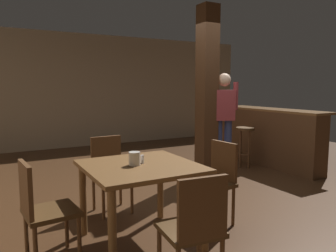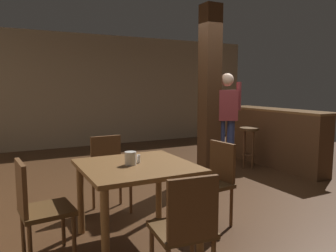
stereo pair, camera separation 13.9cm
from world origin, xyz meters
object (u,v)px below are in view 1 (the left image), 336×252
at_px(chair_west, 42,207).
at_px(salt_shaker, 142,159).
at_px(dining_table, 141,177).
at_px(napkin_cup, 134,159).
at_px(chair_north, 110,170).
at_px(chair_east, 216,178).
at_px(standing_person, 224,117).
at_px(chair_south, 195,226).
at_px(bar_stool_near, 245,138).
at_px(bar_counter, 267,136).

xyz_separation_m(chair_west, salt_shaker, (0.93, 0.01, 0.31)).
relative_size(dining_table, salt_shaker, 12.53).
xyz_separation_m(chair_west, napkin_cup, (0.83, -0.02, 0.33)).
xyz_separation_m(chair_north, chair_east, (0.90, -0.92, 0.00)).
xyz_separation_m(chair_east, standing_person, (1.27, 1.48, 0.50)).
xyz_separation_m(chair_south, chair_west, (-0.91, 0.92, 0.00)).
height_order(dining_table, chair_south, chair_south).
distance_m(dining_table, salt_shaker, 0.17).
bearing_deg(standing_person, salt_shaker, -145.63).
xyz_separation_m(chair_east, chair_west, (-1.80, 0.00, 0.00)).
relative_size(dining_table, chair_north, 1.15).
relative_size(napkin_cup, bar_stool_near, 0.17).
relative_size(chair_west, bar_stool_near, 1.18).
xyz_separation_m(chair_north, standing_person, (2.17, 0.56, 0.50)).
distance_m(chair_west, standing_person, 3.45).
distance_m(salt_shaker, bar_stool_near, 3.39).
height_order(dining_table, standing_person, standing_person).
relative_size(chair_north, chair_west, 1.00).
bearing_deg(napkin_cup, chair_east, 1.22).
height_order(chair_east, standing_person, standing_person).
distance_m(chair_east, salt_shaker, 0.93).
xyz_separation_m(chair_west, standing_person, (3.08, 1.48, 0.50)).
height_order(chair_east, chair_west, same).
height_order(napkin_cup, bar_counter, bar_counter).
relative_size(standing_person, bar_stool_near, 2.28).
distance_m(chair_south, standing_person, 3.27).
bearing_deg(dining_table, chair_west, 178.11).
relative_size(dining_table, bar_stool_near, 1.36).
distance_m(salt_shaker, bar_counter, 3.84).
xyz_separation_m(napkin_cup, salt_shaker, (0.09, 0.03, -0.02)).
height_order(chair_south, bar_counter, bar_counter).
height_order(salt_shaker, bar_stool_near, salt_shaker).
distance_m(standing_person, bar_counter, 1.37).
relative_size(salt_shaker, standing_person, 0.05).
distance_m(chair_south, chair_west, 1.30).
bearing_deg(bar_counter, napkin_cup, -153.65).
height_order(chair_south, bar_stool_near, chair_south).
bearing_deg(standing_person, dining_table, -145.44).
xyz_separation_m(dining_table, standing_person, (2.19, 1.51, 0.35)).
relative_size(dining_table, bar_counter, 0.43).
xyz_separation_m(chair_north, bar_counter, (3.44, 0.80, 0.04)).
relative_size(chair_east, bar_counter, 0.38).
height_order(dining_table, chair_north, chair_north).
distance_m(dining_table, chair_north, 0.96).
bearing_deg(chair_north, chair_south, -89.79).
relative_size(bar_counter, bar_stool_near, 3.14).
bearing_deg(bar_stool_near, standing_person, -159.00).
relative_size(dining_table, chair_south, 1.15).
xyz_separation_m(dining_table, bar_stool_near, (2.92, 1.79, -0.09)).
bearing_deg(salt_shaker, bar_counter, 26.60).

